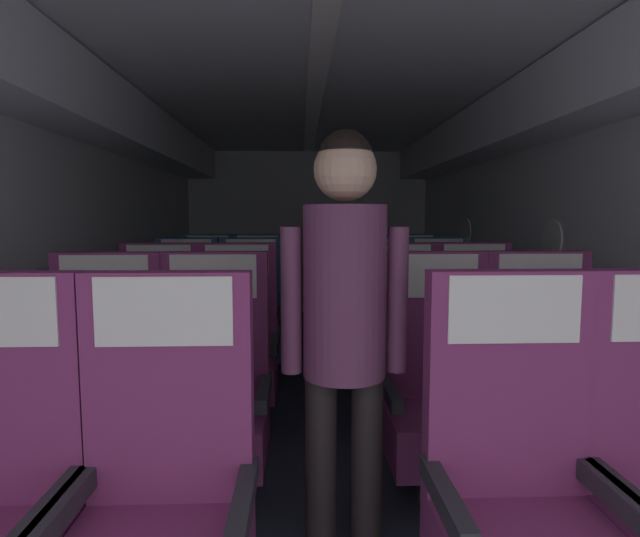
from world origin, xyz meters
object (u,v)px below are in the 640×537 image
(seat_a_left_aisle, at_px, (162,511))
(seat_b_right_aisle, at_px, (544,396))
(seat_c_left_window, at_px, (158,351))
(seat_d_left_aisle, at_px, (251,322))
(seat_b_right_window, at_px, (438,398))
(seat_c_right_aisle, at_px, (476,348))
(seat_e_right_aisle, at_px, (414,302))
(seat_c_left_aisle, at_px, (237,350))
(flight_attendant, at_px, (345,312))
(seat_d_right_window, at_px, (377,321))
(seat_d_left_window, at_px, (186,323))
(seat_e_left_aisle, at_px, (258,304))
(seat_b_left_window, at_px, (102,402))
(seat_b_left_aisle, at_px, (213,399))
(seat_e_left_window, at_px, (207,304))
(seat_c_right_window, at_px, (401,349))
(seat_d_right_aisle, at_px, (440,320))
(seat_e_right_window, at_px, (365,303))
(seat_a_right_window, at_px, (520,504))

(seat_a_left_aisle, bearing_deg, seat_b_right_aisle, 29.92)
(seat_c_left_window, distance_m, seat_d_left_aisle, 0.98)
(seat_b_right_window, relative_size, seat_c_right_aisle, 1.00)
(seat_c_left_window, relative_size, seat_e_right_aisle, 1.00)
(seat_c_left_aisle, distance_m, flight_attendant, 1.58)
(seat_c_right_aisle, bearing_deg, seat_d_right_window, 119.92)
(seat_b_right_window, xyz_separation_m, seat_d_right_window, (-0.01, 1.74, 0.00))
(seat_d_left_window, xyz_separation_m, seat_e_left_aisle, (0.49, 0.87, 0.00))
(seat_b_right_window, xyz_separation_m, seat_d_left_aisle, (-1.01, 1.73, 0.00))
(seat_b_right_aisle, xyz_separation_m, seat_d_left_window, (-2.00, 1.73, 0.00))
(seat_b_left_window, relative_size, seat_e_left_aisle, 1.00)
(seat_c_left_window, height_order, seat_c_left_aisle, same)
(seat_b_left_window, relative_size, flight_attendant, 0.72)
(seat_d_left_aisle, height_order, seat_d_right_window, same)
(seat_d_left_aisle, distance_m, seat_e_right_aisle, 1.72)
(seat_b_left_aisle, height_order, seat_d_right_window, same)
(seat_b_right_window, relative_size, seat_d_left_window, 1.00)
(seat_c_left_window, bearing_deg, seat_b_left_aisle, -60.95)
(seat_c_right_aisle, distance_m, seat_e_left_aisle, 2.28)
(seat_b_right_aisle, height_order, seat_e_left_window, same)
(seat_c_right_window, bearing_deg, seat_d_left_window, 150.12)
(seat_b_left_window, bearing_deg, flight_attendant, -27.28)
(seat_b_left_aisle, distance_m, seat_c_right_window, 1.32)
(seat_d_right_aisle, bearing_deg, seat_d_left_aisle, -179.57)
(seat_e_left_window, bearing_deg, seat_c_right_window, -49.06)
(seat_d_left_aisle, xyz_separation_m, seat_e_left_aisle, (-0.02, 0.87, 0.00))
(seat_b_left_aisle, distance_m, seat_e_left_window, 2.62)
(seat_b_right_window, height_order, seat_d_left_window, same)
(seat_b_right_aisle, relative_size, seat_e_right_window, 1.00)
(seat_b_right_window, bearing_deg, flight_attendant, -132.05)
(seat_a_right_window, distance_m, seat_b_left_window, 1.74)
(seat_a_right_window, height_order, seat_b_left_window, same)
(seat_c_left_window, bearing_deg, seat_d_right_window, 30.24)
(seat_c_right_window, relative_size, seat_e_right_aisle, 1.00)
(seat_e_right_aisle, xyz_separation_m, seat_e_right_window, (-0.48, -0.02, 0.00))
(seat_b_right_window, distance_m, seat_d_left_window, 2.30)
(seat_d_right_window, relative_size, seat_e_right_window, 1.00)
(seat_d_left_window, xyz_separation_m, seat_e_right_window, (1.51, 0.86, 0.00))
(seat_c_right_window, bearing_deg, seat_c_left_window, 179.37)
(seat_b_left_window, distance_m, flight_attendant, 1.26)
(seat_a_left_aisle, distance_m, seat_b_right_window, 1.33)
(seat_c_left_window, bearing_deg, seat_b_right_aisle, -23.72)
(seat_c_right_window, height_order, seat_e_right_aisle, same)
(seat_c_right_window, bearing_deg, seat_d_left_aisle, 139.34)
(seat_b_left_aisle, height_order, seat_c_right_aisle, same)
(seat_c_right_aisle, distance_m, seat_d_right_window, 0.99)
(seat_b_right_window, distance_m, seat_d_left_aisle, 2.00)
(seat_d_left_window, xyz_separation_m, seat_e_right_aisle, (1.99, 0.87, 0.00))
(seat_b_left_aisle, distance_m, seat_d_left_aisle, 1.71)
(seat_a_left_aisle, distance_m, seat_e_left_window, 3.49)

